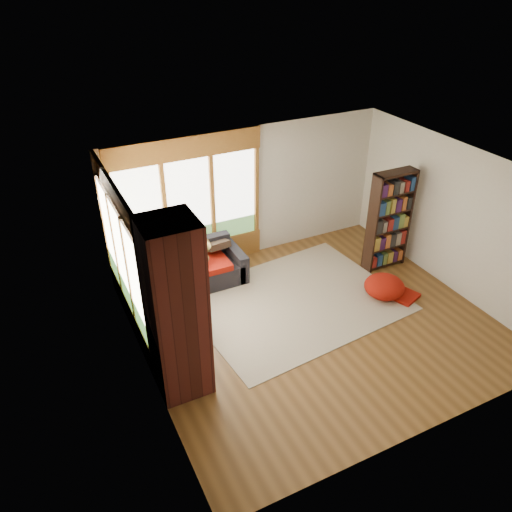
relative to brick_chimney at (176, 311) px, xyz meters
name	(u,v)px	position (x,y,z in m)	size (l,w,h in m)	color
floor	(314,322)	(2.40, 0.35, -1.30)	(5.50, 5.50, 0.00)	brown
ceiling	(326,175)	(2.40, 0.35, 1.30)	(5.50, 5.50, 0.00)	white
wall_back	(249,194)	(2.40, 2.85, 0.00)	(5.50, 0.04, 2.60)	silver
wall_front	(439,357)	(2.40, -2.15, 0.00)	(5.50, 0.04, 2.60)	silver
wall_left	(142,303)	(-0.35, 0.35, 0.00)	(0.04, 5.00, 2.60)	silver
wall_right	(454,218)	(5.15, 0.35, 0.00)	(0.04, 5.00, 2.60)	silver
windows_back	(189,204)	(1.20, 2.82, 0.05)	(2.82, 0.10, 1.90)	#9A6327
windows_left	(122,257)	(-0.32, 1.55, 0.05)	(0.10, 2.62, 1.90)	#9A6327
roller_blind	(108,210)	(-0.29, 2.38, 0.45)	(0.03, 0.72, 0.90)	#6A8A53
brick_chimney	(176,311)	(0.00, 0.00, 0.00)	(0.70, 0.70, 2.60)	#471914
sectional_sofa	(168,284)	(0.45, 2.05, -1.00)	(2.20, 2.20, 0.80)	black
area_rug	(295,301)	(2.39, 0.98, -1.29)	(3.49, 2.67, 0.01)	silver
bookshelf	(389,221)	(4.54, 1.27, -0.33)	(0.83, 0.28, 1.94)	black
pouf	(384,286)	(3.90, 0.45, -1.10)	(0.71, 0.71, 0.38)	#A01709
dog_tan	(192,255)	(0.93, 2.06, -0.53)	(0.94, 0.74, 0.46)	brown
dog_brindle	(180,285)	(0.45, 1.28, -0.54)	(0.56, 0.85, 0.45)	#341F17
throw_pillows	(169,260)	(0.53, 2.10, -0.54)	(1.98, 1.68, 0.45)	#34271D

